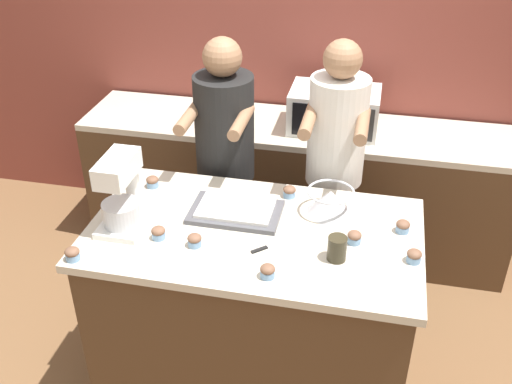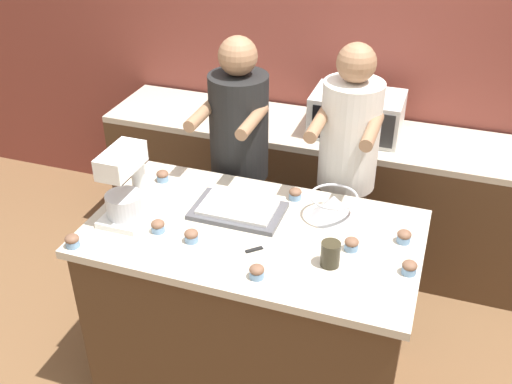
{
  "view_description": "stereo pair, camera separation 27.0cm",
  "coord_description": "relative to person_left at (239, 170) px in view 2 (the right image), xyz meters",
  "views": [
    {
      "loc": [
        0.49,
        -2.2,
        2.56
      ],
      "look_at": [
        0.0,
        0.04,
        1.14
      ],
      "focal_mm": 42.0,
      "sensor_mm": 36.0,
      "label": 1
    },
    {
      "loc": [
        0.75,
        -2.13,
        2.56
      ],
      "look_at": [
        0.0,
        0.04,
        1.14
      ],
      "focal_mm": 42.0,
      "sensor_mm": 36.0,
      "label": 2
    }
  ],
  "objects": [
    {
      "name": "person_right",
      "position": [
        0.61,
        -0.0,
        0.02
      ],
      "size": [
        0.33,
        0.49,
        1.67
      ],
      "color": "brown",
      "rests_on": "ground_plane"
    },
    {
      "name": "cupcake_6",
      "position": [
        -0.1,
        -0.81,
        0.12
      ],
      "size": [
        0.06,
        0.06,
        0.06
      ],
      "color": "#759EC6",
      "rests_on": "island_counter"
    },
    {
      "name": "cupcake_3",
      "position": [
        -0.28,
        -0.39,
        0.12
      ],
      "size": [
        0.06,
        0.06,
        0.06
      ],
      "color": "#759EC6",
      "rests_on": "island_counter"
    },
    {
      "name": "island_counter",
      "position": [
        0.31,
        -0.65,
        -0.39
      ],
      "size": [
        1.53,
        0.87,
        0.96
      ],
      "color": "#4C331E",
      "rests_on": "ground_plane"
    },
    {
      "name": "cupcake_8",
      "position": [
        0.77,
        -0.65,
        0.12
      ],
      "size": [
        0.06,
        0.06,
        0.06
      ],
      "color": "#759EC6",
      "rests_on": "island_counter"
    },
    {
      "name": "cupcake_4",
      "position": [
        0.08,
        -0.83,
        0.12
      ],
      "size": [
        0.06,
        0.06,
        0.06
      ],
      "color": "#759EC6",
      "rests_on": "island_counter"
    },
    {
      "name": "baking_tray",
      "position": [
        0.2,
        -0.54,
        0.11
      ],
      "size": [
        0.43,
        0.27,
        0.04
      ],
      "color": "#4C4C51",
      "rests_on": "island_counter"
    },
    {
      "name": "stand_mixer",
      "position": [
        -0.28,
        -0.74,
        0.25
      ],
      "size": [
        0.2,
        0.3,
        0.36
      ],
      "color": "white",
      "rests_on": "island_counter"
    },
    {
      "name": "cupcake_2",
      "position": [
        -0.4,
        -1.03,
        0.12
      ],
      "size": [
        0.06,
        0.06,
        0.06
      ],
      "color": "#759EC6",
      "rests_on": "island_counter"
    },
    {
      "name": "back_wall",
      "position": [
        0.31,
        0.97,
        0.49
      ],
      "size": [
        10.0,
        0.06,
        2.7
      ],
      "color": "brown",
      "rests_on": "ground_plane"
    },
    {
      "name": "back_counter",
      "position": [
        0.31,
        0.62,
        -0.42
      ],
      "size": [
        2.8,
        0.6,
        0.9
      ],
      "color": "#4C331E",
      "rests_on": "ground_plane"
    },
    {
      "name": "cupcake_1",
      "position": [
        0.42,
        -0.33,
        0.12
      ],
      "size": [
        0.06,
        0.06,
        0.06
      ],
      "color": "#759EC6",
      "rests_on": "island_counter"
    },
    {
      "name": "knife",
      "position": [
        0.41,
        -0.76,
        0.09
      ],
      "size": [
        0.17,
        0.16,
        0.01
      ],
      "color": "#BCBCC1",
      "rests_on": "island_counter"
    },
    {
      "name": "drinking_glass",
      "position": [
        0.7,
        -0.79,
        0.15
      ],
      "size": [
        0.08,
        0.08,
        0.11
      ],
      "color": "#332D1E",
      "rests_on": "island_counter"
    },
    {
      "name": "cupcake_7",
      "position": [
        0.44,
        -0.97,
        0.12
      ],
      "size": [
        0.06,
        0.06,
        0.06
      ],
      "color": "#759EC6",
      "rests_on": "island_counter"
    },
    {
      "name": "cupcake_0",
      "position": [
        1.03,
        -0.73,
        0.12
      ],
      "size": [
        0.06,
        0.06,
        0.06
      ],
      "color": "#759EC6",
      "rests_on": "island_counter"
    },
    {
      "name": "ground_plane",
      "position": [
        0.31,
        -0.65,
        -0.86
      ],
      "size": [
        16.0,
        16.0,
        0.0
      ],
      "primitive_type": "plane",
      "color": "brown"
    },
    {
      "name": "cupcake_5",
      "position": [
        0.98,
        -0.52,
        0.12
      ],
      "size": [
        0.06,
        0.06,
        0.06
      ],
      "color": "#759EC6",
      "rests_on": "island_counter"
    },
    {
      "name": "microwave_oven",
      "position": [
        0.54,
        0.62,
        0.16
      ],
      "size": [
        0.55,
        0.37,
        0.26
      ],
      "color": "silver",
      "rests_on": "back_counter"
    },
    {
      "name": "person_left",
      "position": [
        0.0,
        0.0,
        0.0
      ],
      "size": [
        0.34,
        0.5,
        1.64
      ],
      "color": "brown",
      "rests_on": "ground_plane"
    },
    {
      "name": "mixing_bowl",
      "position": [
        0.63,
        -0.43,
        0.16
      ],
      "size": [
        0.23,
        0.23,
        0.12
      ],
      "color": "#BCBCC1",
      "rests_on": "island_counter"
    }
  ]
}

